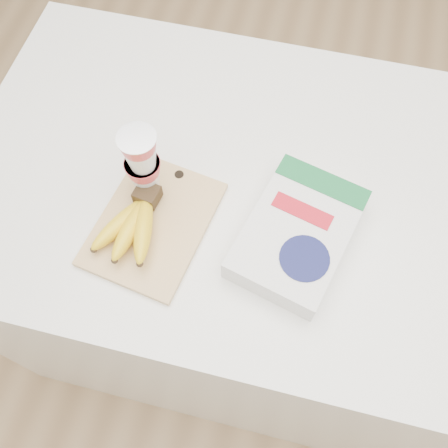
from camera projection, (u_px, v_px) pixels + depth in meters
name	position (u px, v px, depth m)	size (l,w,h in m)	color
room	(252.00, 30.00, 0.72)	(4.00, 4.00, 4.00)	tan
table	(238.00, 261.00, 1.51)	(1.26, 0.84, 0.94)	white
cutting_board	(153.00, 224.00, 1.03)	(0.21, 0.29, 0.01)	tan
bananas	(133.00, 223.00, 0.99)	(0.14, 0.19, 0.06)	#382816
yogurt_stack	(142.00, 161.00, 0.98)	(0.08, 0.08, 0.18)	white
cereal_box	(298.00, 234.00, 0.99)	(0.26, 0.32, 0.06)	white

